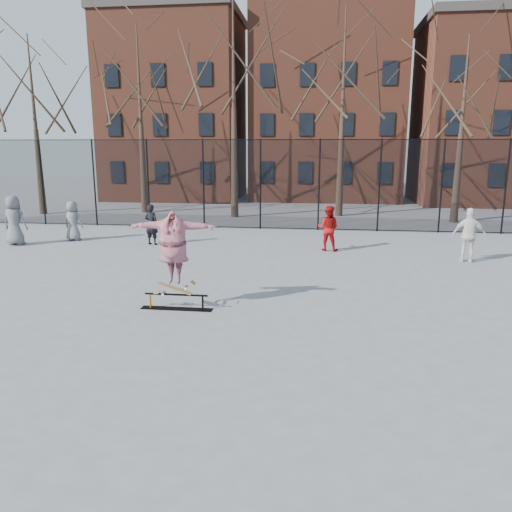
# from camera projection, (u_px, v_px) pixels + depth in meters

# --- Properties ---
(ground) EXTENTS (100.00, 100.00, 0.00)m
(ground) POSITION_uv_depth(u_px,v_px,m) (252.00, 336.00, 9.91)
(ground) COLOR slate
(skate_rail) EXTENTS (1.68, 0.26, 0.37)m
(skate_rail) POSITION_uv_depth(u_px,v_px,m) (176.00, 303.00, 11.54)
(skate_rail) COLOR black
(skate_rail) RESTS_ON ground
(skateboard) EXTENTS (0.87, 0.21, 0.10)m
(skateboard) POSITION_uv_depth(u_px,v_px,m) (175.00, 291.00, 11.48)
(skateboard) COLOR olive
(skateboard) RESTS_ON skate_rail
(skater) EXTENTS (2.10, 0.71, 1.68)m
(skater) POSITION_uv_depth(u_px,v_px,m) (174.00, 254.00, 11.28)
(skater) COLOR #443E9B
(skater) RESTS_ON skateboard
(bystander_grey) EXTENTS (0.83, 0.60, 1.57)m
(bystander_grey) POSITION_uv_depth(u_px,v_px,m) (73.00, 221.00, 19.73)
(bystander_grey) COLOR slate
(bystander_grey) RESTS_ON ground
(bystander_black) EXTENTS (0.65, 0.51, 1.55)m
(bystander_black) POSITION_uv_depth(u_px,v_px,m) (152.00, 224.00, 18.92)
(bystander_black) COLOR black
(bystander_black) RESTS_ON ground
(bystander_red) EXTENTS (0.89, 0.76, 1.62)m
(bystander_red) POSITION_uv_depth(u_px,v_px,m) (328.00, 228.00, 17.85)
(bystander_red) COLOR #A30E0E
(bystander_red) RESTS_ON ground
(bystander_white) EXTENTS (1.09, 0.60, 1.76)m
(bystander_white) POSITION_uv_depth(u_px,v_px,m) (469.00, 235.00, 16.07)
(bystander_white) COLOR silver
(bystander_white) RESTS_ON ground
(bystander_extra) EXTENTS (0.95, 0.64, 1.88)m
(bystander_extra) POSITION_uv_depth(u_px,v_px,m) (14.00, 221.00, 18.81)
(bystander_extra) COLOR slate
(bystander_extra) RESTS_ON ground
(fence) EXTENTS (34.03, 0.07, 4.00)m
(fence) POSITION_uv_depth(u_px,v_px,m) (291.00, 184.00, 22.05)
(fence) COLOR black
(fence) RESTS_ON ground
(tree_row) EXTENTS (33.66, 7.46, 10.67)m
(tree_row) POSITION_uv_depth(u_px,v_px,m) (293.00, 71.00, 24.95)
(tree_row) COLOR black
(tree_row) RESTS_ON ground
(rowhouses) EXTENTS (29.00, 7.00, 13.00)m
(rowhouses) POSITION_uv_depth(u_px,v_px,m) (315.00, 110.00, 33.68)
(rowhouses) COLOR brown
(rowhouses) RESTS_ON ground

